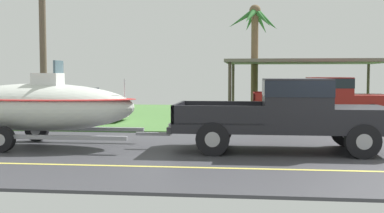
# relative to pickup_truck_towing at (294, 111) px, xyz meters

# --- Properties ---
(ground) EXTENTS (36.00, 22.00, 0.11)m
(ground) POSITION_rel_pickup_truck_towing_xyz_m (1.15, 7.72, -1.03)
(ground) COLOR #38383D
(pickup_truck_towing) EXTENTS (5.46, 2.16, 1.82)m
(pickup_truck_towing) POSITION_rel_pickup_truck_towing_xyz_m (0.00, 0.00, 0.00)
(pickup_truck_towing) COLOR black
(pickup_truck_towing) RESTS_ON ground
(boat_on_trailer) EXTENTS (6.42, 2.25, 2.29)m
(boat_on_trailer) POSITION_rel_pickup_truck_towing_xyz_m (-6.68, -0.00, 0.05)
(boat_on_trailer) COLOR gray
(boat_on_trailer) RESTS_ON ground
(parked_pickup_background) EXTENTS (5.56, 2.14, 1.81)m
(parked_pickup_background) POSITION_rel_pickup_truck_towing_xyz_m (2.07, 7.81, -0.00)
(parked_pickup_background) COLOR maroon
(parked_pickup_background) RESTS_ON ground
(parked_sedan_near) EXTENTS (4.64, 1.87, 1.38)m
(parked_sedan_near) POSITION_rel_pickup_truck_towing_xyz_m (-8.42, 6.46, -0.34)
(parked_sedan_near) COLOR beige
(parked_sedan_near) RESTS_ON ground
(carport_awning) EXTENTS (7.44, 5.31, 2.60)m
(carport_awning) POSITION_rel_pickup_truck_towing_xyz_m (1.55, 11.16, 1.47)
(carport_awning) COLOR #4C4238
(carport_awning) RESTS_ON ground
(palm_tree_mid) EXTENTS (2.66, 2.77, 5.45)m
(palm_tree_mid) POSITION_rel_pickup_truck_towing_xyz_m (-0.78, 12.60, 2.97)
(palm_tree_mid) COLOR brown
(palm_tree_mid) RESTS_ON ground
(utility_pole) EXTENTS (0.24, 1.80, 7.68)m
(utility_pole) POSITION_rel_pickup_truck_towing_xyz_m (-8.44, 4.43, 2.97)
(utility_pole) COLOR brown
(utility_pole) RESTS_ON ground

